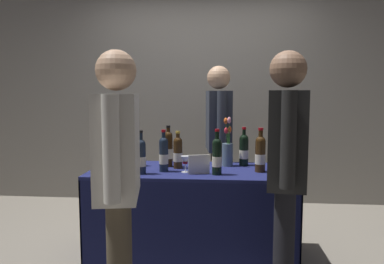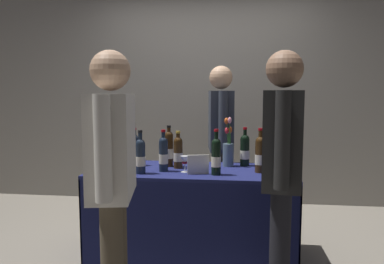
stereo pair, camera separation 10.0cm
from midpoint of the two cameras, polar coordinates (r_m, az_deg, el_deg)
ground_plane at (r=3.14m, az=0.97°, el=-18.85°), size 12.00×12.00×0.00m
back_partition at (r=4.46m, az=3.11°, el=6.59°), size 6.14×0.12×2.73m
tasting_table at (r=2.97m, az=0.98°, el=-10.10°), size 1.60×0.67×0.72m
featured_wine_bottle at (r=3.08m, az=-8.03°, el=-2.74°), size 0.07×0.07×0.32m
display_bottle_0 at (r=2.76m, az=-7.05°, el=-3.68°), size 0.07×0.07×0.33m
display_bottle_1 at (r=3.08m, az=9.21°, el=-2.74°), size 0.08×0.08×0.32m
display_bottle_2 at (r=2.84m, az=11.66°, el=-3.34°), size 0.08×0.08×0.34m
display_bottle_3 at (r=2.71m, az=4.87°, el=-3.73°), size 0.07×0.07×0.34m
display_bottle_4 at (r=3.01m, az=-2.68°, el=-2.57°), size 0.07×0.07×0.34m
display_bottle_5 at (r=2.82m, az=-3.48°, el=-3.39°), size 0.07×0.07×0.33m
display_bottle_6 at (r=2.94m, az=-1.21°, el=-3.15°), size 0.07×0.07×0.30m
wine_glass_near_vendor at (r=2.80m, az=-0.11°, el=-4.54°), size 0.07×0.07×0.13m
flower_vase at (r=3.04m, az=6.65°, el=-2.90°), size 0.09×0.09×0.41m
brochure_stand at (r=2.73m, az=2.04°, el=-5.12°), size 0.16×0.05×0.15m
vendor_presenter at (r=3.46m, az=5.32°, el=-0.31°), size 0.26×0.58×1.58m
taster_foreground_right at (r=2.23m, az=15.23°, el=-3.88°), size 0.27×0.64×1.57m
taster_foreground_left at (r=2.00m, az=-10.95°, el=-5.60°), size 0.28×0.59×1.55m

